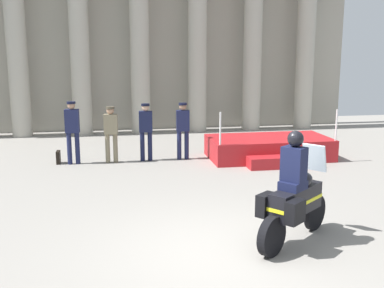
{
  "coord_description": "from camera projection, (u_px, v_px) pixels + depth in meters",
  "views": [
    {
      "loc": [
        -1.72,
        -6.7,
        3.14
      ],
      "look_at": [
        0.07,
        3.33,
        1.09
      ],
      "focal_mm": 43.35,
      "sensor_mm": 36.0,
      "label": 1
    }
  ],
  "objects": [
    {
      "name": "ground_plane",
      "position": [
        224.0,
        251.0,
        7.38
      ],
      "size": [
        28.5,
        28.5,
        0.0
      ],
      "primitive_type": "plane",
      "color": "gray"
    },
    {
      "name": "colonnade_backdrop",
      "position": [
        138.0,
        32.0,
        17.9
      ],
      "size": [
        17.32,
        1.57,
        7.28
      ],
      "color": "#A49F91",
      "rests_on": "ground_plane"
    },
    {
      "name": "reviewing_stand",
      "position": [
        269.0,
        148.0,
        13.7
      ],
      "size": [
        3.54,
        2.34,
        1.52
      ],
      "color": "#B21E23",
      "rests_on": "ground_plane"
    },
    {
      "name": "officer_in_row_0",
      "position": [
        72.0,
        127.0,
        12.89
      ],
      "size": [
        0.4,
        0.26,
        1.77
      ],
      "rotation": [
        0.0,
        0.0,
        3.04
      ],
      "color": "#191E42",
      "rests_on": "ground_plane"
    },
    {
      "name": "officer_in_row_1",
      "position": [
        111.0,
        130.0,
        13.08
      ],
      "size": [
        0.4,
        0.26,
        1.61
      ],
      "rotation": [
        0.0,
        0.0,
        3.04
      ],
      "color": "#7A7056",
      "rests_on": "ground_plane"
    },
    {
      "name": "officer_in_row_2",
      "position": [
        146.0,
        127.0,
        13.31
      ],
      "size": [
        0.4,
        0.26,
        1.66
      ],
      "rotation": [
        0.0,
        0.0,
        3.04
      ],
      "color": "#141938",
      "rests_on": "ground_plane"
    },
    {
      "name": "officer_in_row_3",
      "position": [
        183.0,
        126.0,
        13.48
      ],
      "size": [
        0.4,
        0.26,
        1.67
      ],
      "rotation": [
        0.0,
        0.0,
        3.04
      ],
      "color": "#191E42",
      "rests_on": "ground_plane"
    },
    {
      "name": "motorcycle_with_rider",
      "position": [
        294.0,
        197.0,
        7.55
      ],
      "size": [
        1.7,
        1.4,
        1.9
      ],
      "rotation": [
        0.0,
        0.0,
        0.68
      ],
      "color": "black",
      "rests_on": "ground_plane"
    },
    {
      "name": "briefcase_on_ground",
      "position": [
        58.0,
        157.0,
        13.11
      ],
      "size": [
        0.1,
        0.32,
        0.36
      ],
      "primitive_type": "cube",
      "color": "black",
      "rests_on": "ground_plane"
    }
  ]
}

